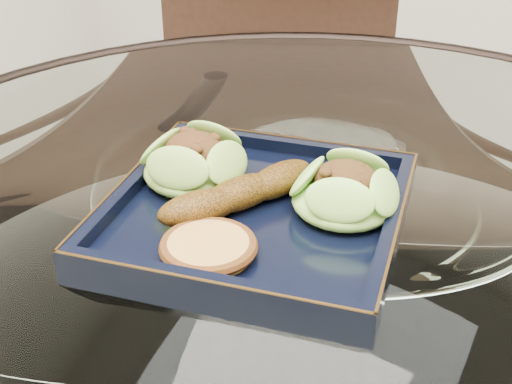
% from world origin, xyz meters
% --- Properties ---
extents(dining_table, '(1.13, 1.13, 0.77)m').
position_xyz_m(dining_table, '(-0.00, -0.00, 0.60)').
color(dining_table, white).
rests_on(dining_table, ground).
extents(dining_chair, '(0.58, 0.58, 1.01)m').
position_xyz_m(dining_chair, '(-0.27, 0.46, 0.57)').
color(dining_chair, black).
rests_on(dining_chair, ground).
extents(navy_plate, '(0.31, 0.31, 0.02)m').
position_xyz_m(navy_plate, '(-0.04, -0.06, 0.77)').
color(navy_plate, black).
rests_on(navy_plate, dining_table).
extents(lettuce_wrap_left, '(0.13, 0.13, 0.04)m').
position_xyz_m(lettuce_wrap_left, '(-0.12, -0.03, 0.80)').
color(lettuce_wrap_left, olive).
rests_on(lettuce_wrap_left, navy_plate).
extents(lettuce_wrap_right, '(0.12, 0.12, 0.04)m').
position_xyz_m(lettuce_wrap_right, '(0.04, -0.02, 0.80)').
color(lettuce_wrap_right, '#71AC32').
rests_on(lettuce_wrap_right, navy_plate).
extents(roasted_plantain, '(0.11, 0.16, 0.03)m').
position_xyz_m(roasted_plantain, '(-0.05, -0.06, 0.80)').
color(roasted_plantain, '#5C3809').
rests_on(roasted_plantain, navy_plate).
extents(crumb_patty, '(0.08, 0.08, 0.01)m').
position_xyz_m(crumb_patty, '(-0.04, -0.14, 0.79)').
color(crumb_patty, gold).
rests_on(crumb_patty, navy_plate).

